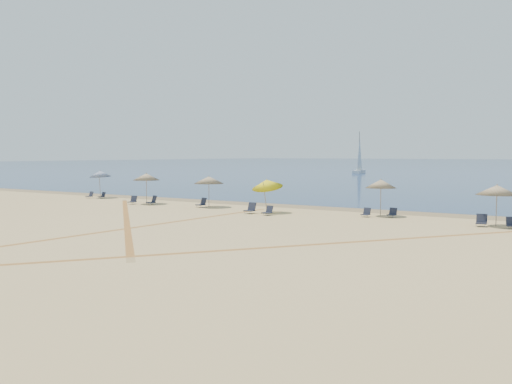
# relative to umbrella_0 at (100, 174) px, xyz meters

# --- Properties ---
(wet_sand) EXTENTS (500.00, 500.00, 0.00)m
(wet_sand) POSITION_rel_umbrella_0_xyz_m (17.98, 2.45, -2.22)
(wet_sand) COLOR olive
(wet_sand) RESTS_ON ground
(umbrella_0) EXTENTS (1.98, 2.01, 2.56)m
(umbrella_0) POSITION_rel_umbrella_0_xyz_m (0.00, 0.00, 0.00)
(umbrella_0) COLOR gray
(umbrella_0) RESTS_ON ground
(umbrella_1) EXTENTS (2.19, 2.19, 2.53)m
(umbrella_1) POSITION_rel_umbrella_0_xyz_m (7.88, -2.21, -0.03)
(umbrella_1) COLOR gray
(umbrella_1) RESTS_ON ground
(umbrella_2) EXTENTS (2.28, 2.28, 2.40)m
(umbrella_2) POSITION_rel_umbrella_0_xyz_m (13.78, -1.64, -0.16)
(umbrella_2) COLOR gray
(umbrella_2) RESTS_ON ground
(umbrella_3) EXTENTS (2.15, 2.22, 2.55)m
(umbrella_3) POSITION_rel_umbrella_0_xyz_m (19.61, -2.72, -0.21)
(umbrella_3) COLOR gray
(umbrella_3) RESTS_ON ground
(umbrella_4) EXTENTS (2.02, 2.02, 2.45)m
(umbrella_4) POSITION_rel_umbrella_0_xyz_m (26.95, -0.53, -0.11)
(umbrella_4) COLOR gray
(umbrella_4) RESTS_ON ground
(umbrella_5) EXTENTS (2.27, 2.27, 2.38)m
(umbrella_5) POSITION_rel_umbrella_0_xyz_m (34.16, -1.94, -0.18)
(umbrella_5) COLOR gray
(umbrella_5) RESTS_ON ground
(chair_0) EXTENTS (0.56, 0.63, 0.60)m
(chair_0) POSITION_rel_umbrella_0_xyz_m (-0.60, -0.71, -1.96)
(chair_0) COLOR black
(chair_0) RESTS_ON ground
(chair_1) EXTENTS (0.56, 0.63, 0.59)m
(chair_1) POSITION_rel_umbrella_0_xyz_m (0.75, -0.46, -1.96)
(chair_1) COLOR black
(chair_1) RESTS_ON ground
(chair_2) EXTENTS (0.64, 0.72, 0.66)m
(chair_2) POSITION_rel_umbrella_0_xyz_m (7.07, -2.96, -1.93)
(chair_2) COLOR black
(chair_2) RESTS_ON ground
(chair_3) EXTENTS (0.84, 0.89, 0.74)m
(chair_3) POSITION_rel_umbrella_0_xyz_m (8.93, -2.66, -1.89)
(chair_3) COLOR black
(chair_3) RESTS_ON ground
(chair_4) EXTENTS (0.77, 0.84, 0.72)m
(chair_4) POSITION_rel_umbrella_0_xyz_m (13.45, -2.09, -1.90)
(chair_4) COLOR black
(chair_4) RESTS_ON ground
(chair_5) EXTENTS (0.67, 0.76, 0.74)m
(chair_5) POSITION_rel_umbrella_0_xyz_m (18.92, -3.73, -1.89)
(chair_5) COLOR black
(chair_5) RESTS_ON ground
(chair_6) EXTENTS (0.63, 0.70, 0.63)m
(chair_6) POSITION_rel_umbrella_0_xyz_m (20.50, -4.02, -1.94)
(chair_6) COLOR black
(chair_6) RESTS_ON ground
(chair_7) EXTENTS (0.54, 0.61, 0.59)m
(chair_7) POSITION_rel_umbrella_0_xyz_m (26.33, -1.46, -1.96)
(chair_7) COLOR black
(chair_7) RESTS_ON ground
(chair_8) EXTENTS (0.56, 0.63, 0.61)m
(chair_8) POSITION_rel_umbrella_0_xyz_m (27.83, -0.79, -1.95)
(chair_8) COLOR black
(chair_8) RESTS_ON ground
(chair_9) EXTENTS (0.64, 0.73, 0.69)m
(chair_9) POSITION_rel_umbrella_0_xyz_m (33.48, -2.41, -1.92)
(chair_9) COLOR black
(chair_9) RESTS_ON ground
(chair_10) EXTENTS (0.68, 0.74, 0.64)m
(chair_10) POSITION_rel_umbrella_0_xyz_m (35.03, -2.56, -1.94)
(chair_10) COLOR black
(chair_10) RESTS_ON ground
(sailboat_1) EXTENTS (2.34, 6.01, 8.71)m
(sailboat_1) POSITION_rel_umbrella_0_xyz_m (-4.05, 73.67, 0.42)
(sailboat_1) COLOR white
(sailboat_1) RESTS_ON ocean
(tire_tracks) EXTENTS (54.03, 43.67, 0.00)m
(tire_tracks) POSITION_rel_umbrella_0_xyz_m (19.65, -12.77, -2.22)
(tire_tracks) COLOR tan
(tire_tracks) RESTS_ON ground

